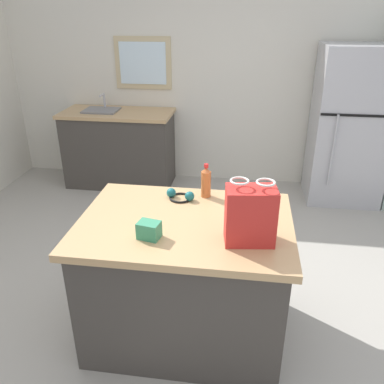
% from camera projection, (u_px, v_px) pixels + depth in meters
% --- Properties ---
extents(ground, '(6.58, 6.58, 0.00)m').
position_uv_depth(ground, '(203.00, 303.00, 3.00)').
color(ground, '#ADA89E').
extents(back_wall, '(5.48, 0.13, 2.55)m').
position_uv_depth(back_wall, '(227.00, 77.00, 4.69)').
color(back_wall, silver).
rests_on(back_wall, ground).
extents(kitchen_island, '(1.29, 0.94, 0.87)m').
position_uv_depth(kitchen_island, '(186.00, 278.00, 2.57)').
color(kitchen_island, '#423D38').
rests_on(kitchen_island, ground).
extents(refrigerator, '(0.78, 0.70, 1.70)m').
position_uv_depth(refrigerator, '(349.00, 126.00, 4.33)').
color(refrigerator, '#B7B7BC').
rests_on(refrigerator, ground).
extents(sink_counter, '(1.31, 0.62, 1.10)m').
position_uv_depth(sink_counter, '(119.00, 147.00, 4.86)').
color(sink_counter, '#423D38').
rests_on(sink_counter, ground).
extents(shopping_bag, '(0.28, 0.20, 0.36)m').
position_uv_depth(shopping_bag, '(250.00, 215.00, 2.11)').
color(shopping_bag, red).
rests_on(shopping_bag, kitchen_island).
extents(small_box, '(0.14, 0.11, 0.10)m').
position_uv_depth(small_box, '(149.00, 230.00, 2.19)').
color(small_box, '#388E66').
rests_on(small_box, kitchen_island).
extents(bottle, '(0.07, 0.07, 0.23)m').
position_uv_depth(bottle, '(206.00, 182.00, 2.65)').
color(bottle, '#C66633').
rests_on(bottle, kitchen_island).
extents(ear_defenders, '(0.20, 0.18, 0.06)m').
position_uv_depth(ear_defenders, '(180.00, 196.00, 2.65)').
color(ear_defenders, black).
rests_on(ear_defenders, kitchen_island).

